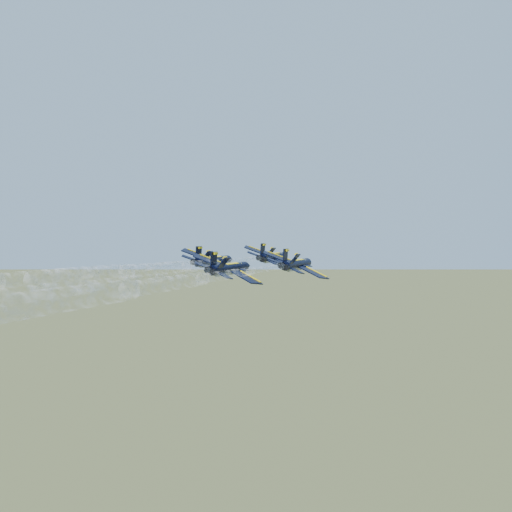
% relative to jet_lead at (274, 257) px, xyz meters
% --- Properties ---
extents(jet_lead, '(12.63, 17.34, 5.38)m').
position_rel_jet_lead_xyz_m(jet_lead, '(0.00, 0.00, 0.00)').
color(jet_lead, black).
extents(jet_left, '(12.63, 17.34, 5.38)m').
position_rel_jet_lead_xyz_m(jet_left, '(-9.33, -11.86, 0.00)').
color(jet_left, black).
extents(jet_right, '(12.63, 17.34, 5.38)m').
position_rel_jet_lead_xyz_m(jet_right, '(7.70, -14.15, 0.00)').
color(jet_right, black).
extents(jet_slot, '(12.63, 17.34, 5.38)m').
position_rel_jet_lead_xyz_m(jet_slot, '(-2.03, -24.29, 0.00)').
color(jet_slot, black).
extents(smoke_trail_lead, '(9.74, 62.65, 2.74)m').
position_rel_jet_lead_xyz_m(smoke_trail_lead, '(-5.99, -48.07, 0.03)').
color(smoke_trail_lead, white).
extents(smoke_trail_left, '(9.74, 62.65, 2.74)m').
position_rel_jet_lead_xyz_m(smoke_trail_left, '(-15.32, -59.93, 0.03)').
color(smoke_trail_left, white).
extents(smoke_trail_right, '(9.74, 62.65, 2.74)m').
position_rel_jet_lead_xyz_m(smoke_trail_right, '(1.71, -62.22, 0.03)').
color(smoke_trail_right, white).
extents(smoke_trail_slot, '(9.74, 62.65, 2.74)m').
position_rel_jet_lead_xyz_m(smoke_trail_slot, '(-8.02, -72.36, 0.03)').
color(smoke_trail_slot, white).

